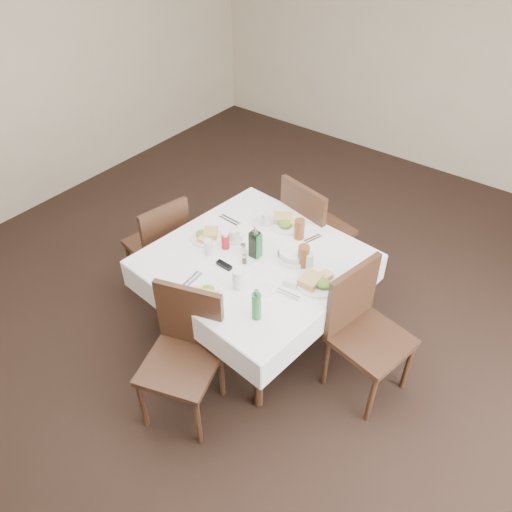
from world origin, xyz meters
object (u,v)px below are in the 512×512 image
at_px(water_w, 209,247).
at_px(oil_cruet_green, 257,245).
at_px(chair_east, 362,324).
at_px(ketchup_bottle, 225,241).
at_px(chair_west, 161,241).
at_px(green_bottle, 256,306).
at_px(chair_north, 311,227).
at_px(water_n, 266,220).
at_px(coffee_mug, 235,236).
at_px(chair_south, 185,347).
at_px(oil_cruet_dark, 255,243).
at_px(water_s, 238,279).
at_px(water_e, 309,260).
at_px(bread_basket, 294,255).
at_px(dining_table, 255,266).

height_order(water_w, oil_cruet_green, oil_cruet_green).
distance_m(chair_east, ketchup_bottle, 1.13).
relative_size(chair_west, green_bottle, 3.99).
xyz_separation_m(chair_north, water_n, (-0.16, -0.43, 0.25)).
relative_size(chair_east, coffee_mug, 7.50).
bearing_deg(chair_south, oil_cruet_dark, 93.40).
xyz_separation_m(water_s, water_e, (0.26, 0.46, -0.01)).
xyz_separation_m(chair_south, oil_cruet_green, (-0.03, 0.81, 0.32)).
xyz_separation_m(chair_north, water_e, (0.37, -0.64, 0.24)).
bearing_deg(chair_west, water_s, -13.35).
height_order(water_e, water_w, water_w).
bearing_deg(water_w, chair_south, -62.49).
distance_m(chair_east, water_n, 1.08).
bearing_deg(coffee_mug, chair_east, -0.01).
relative_size(chair_west, water_n, 7.62).
xyz_separation_m(chair_east, chair_west, (-1.77, -0.14, -0.04)).
bearing_deg(water_w, bread_basket, 32.28).
height_order(water_e, oil_cruet_green, oil_cruet_green).
bearing_deg(oil_cruet_dark, chair_south, -86.60).
bearing_deg(oil_cruet_dark, ketchup_bottle, -165.90).
height_order(chair_north, water_s, chair_north).
xyz_separation_m(chair_south, water_s, (0.07, 0.47, 0.28)).
height_order(chair_west, oil_cruet_dark, oil_cruet_dark).
relative_size(water_n, water_w, 1.01).
relative_size(chair_north, water_n, 8.42).
bearing_deg(coffee_mug, oil_cruet_green, -11.70).
bearing_deg(coffee_mug, water_n, 73.76).
xyz_separation_m(water_n, coffee_mug, (-0.08, -0.28, -0.02)).
distance_m(water_w, coffee_mug, 0.24).
height_order(chair_east, water_e, chair_east).
height_order(chair_north, chair_west, chair_north).
height_order(chair_north, water_e, chair_north).
height_order(chair_east, oil_cruet_dark, oil_cruet_dark).
relative_size(dining_table, chair_south, 1.54).
bearing_deg(chair_north, bread_basket, -69.50).
xyz_separation_m(water_n, bread_basket, (0.39, -0.19, -0.02)).
distance_m(dining_table, chair_south, 0.79).
distance_m(water_e, bread_basket, 0.13).
distance_m(chair_south, oil_cruet_green, 0.87).
xyz_separation_m(chair_west, oil_cruet_green, (0.92, 0.09, 0.35)).
xyz_separation_m(chair_north, bread_basket, (0.23, -0.63, 0.22)).
bearing_deg(green_bottle, oil_cruet_dark, 128.47).
bearing_deg(oil_cruet_dark, bread_basket, 30.33).
distance_m(water_n, coffee_mug, 0.29).
xyz_separation_m(coffee_mug, green_bottle, (0.61, -0.53, 0.06)).
bearing_deg(water_e, chair_west, -170.27).
relative_size(chair_north, bread_basket, 4.30).
bearing_deg(chair_east, water_e, 171.01).
distance_m(chair_north, bread_basket, 0.71).
bearing_deg(dining_table, green_bottle, -51.73).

